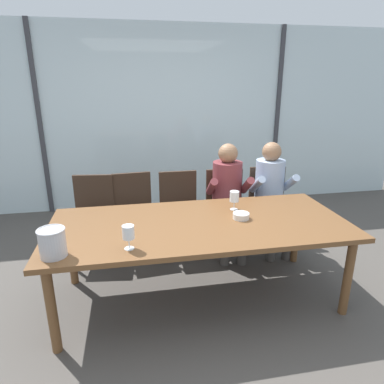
% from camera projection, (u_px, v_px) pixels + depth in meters
% --- Properties ---
extents(ground, '(14.00, 14.00, 0.00)m').
position_uv_depth(ground, '(182.00, 245.00, 3.93)').
color(ground, '#4C4742').
extents(window_glass_panel, '(7.65, 0.03, 2.60)m').
position_uv_depth(window_glass_panel, '(166.00, 120.00, 4.88)').
color(window_glass_panel, silver).
rests_on(window_glass_panel, ground).
extents(window_mullion_left, '(0.06, 0.06, 2.60)m').
position_uv_depth(window_mullion_left, '(40.00, 122.00, 4.56)').
color(window_mullion_left, '#38383D').
rests_on(window_mullion_left, ground).
extents(window_mullion_right, '(0.06, 0.06, 2.60)m').
position_uv_depth(window_mullion_right, '(277.00, 118.00, 5.16)').
color(window_mullion_right, '#38383D').
rests_on(window_mullion_right, ground).
extents(hillside_vineyard, '(13.65, 2.40, 2.01)m').
position_uv_depth(hillside_vineyard, '(150.00, 116.00, 8.49)').
color(hillside_vineyard, '#386633').
rests_on(hillside_vineyard, ground).
extents(dining_table, '(2.45, 1.07, 0.72)m').
position_uv_depth(dining_table, '(200.00, 229.00, 2.79)').
color(dining_table, brown).
rests_on(dining_table, ground).
extents(chair_near_curtain, '(0.49, 0.49, 0.89)m').
position_uv_depth(chair_near_curtain, '(93.00, 211.00, 3.57)').
color(chair_near_curtain, '#332319').
rests_on(chair_near_curtain, ground).
extents(chair_left_of_center, '(0.47, 0.47, 0.89)m').
position_uv_depth(chair_left_of_center, '(134.00, 208.00, 3.65)').
color(chair_left_of_center, '#332319').
rests_on(chair_left_of_center, ground).
extents(chair_center, '(0.44, 0.44, 0.89)m').
position_uv_depth(chair_center, '(179.00, 206.00, 3.71)').
color(chair_center, '#332319').
rests_on(chair_center, ground).
extents(chair_right_of_center, '(0.46, 0.46, 0.89)m').
position_uv_depth(chair_right_of_center, '(226.00, 203.00, 3.80)').
color(chair_right_of_center, '#332319').
rests_on(chair_right_of_center, ground).
extents(chair_near_window_right, '(0.48, 0.48, 0.89)m').
position_uv_depth(chair_near_window_right, '(269.00, 200.00, 3.90)').
color(chair_near_window_right, '#332319').
rests_on(chair_near_window_right, ground).
extents(person_maroon_top, '(0.48, 0.63, 1.21)m').
position_uv_depth(person_maroon_top, '(228.00, 192.00, 3.62)').
color(person_maroon_top, brown).
rests_on(person_maroon_top, ground).
extents(person_pale_blue_shirt, '(0.47, 0.62, 1.21)m').
position_uv_depth(person_pale_blue_shirt, '(272.00, 190.00, 3.71)').
color(person_pale_blue_shirt, '#9EB2D1').
rests_on(person_pale_blue_shirt, ground).
extents(ice_bucket_primary, '(0.18, 0.18, 0.20)m').
position_uv_depth(ice_bucket_primary, '(52.00, 242.00, 2.20)').
color(ice_bucket_primary, '#B7B7BC').
rests_on(ice_bucket_primary, dining_table).
extents(tasting_bowl, '(0.14, 0.14, 0.05)m').
position_uv_depth(tasting_bowl, '(241.00, 216.00, 2.84)').
color(tasting_bowl, silver).
rests_on(tasting_bowl, dining_table).
extents(wine_glass_by_left_taster, '(0.08, 0.08, 0.17)m').
position_uv_depth(wine_glass_by_left_taster, '(128.00, 233.00, 2.30)').
color(wine_glass_by_left_taster, silver).
rests_on(wine_glass_by_left_taster, dining_table).
extents(wine_glass_near_bucket, '(0.08, 0.08, 0.17)m').
position_uv_depth(wine_glass_near_bucket, '(234.00, 197.00, 3.01)').
color(wine_glass_near_bucket, silver).
rests_on(wine_glass_near_bucket, dining_table).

